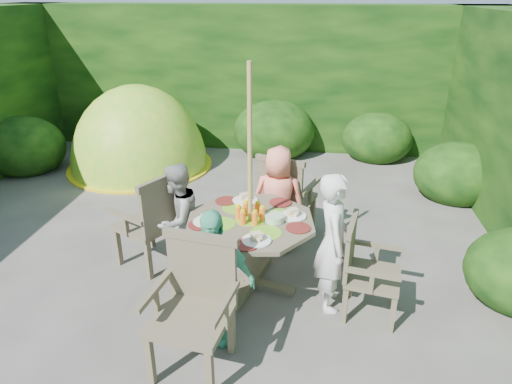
# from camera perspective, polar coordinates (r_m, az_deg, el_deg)

# --- Properties ---
(ground) EXTENTS (60.00, 60.00, 0.00)m
(ground) POSITION_cam_1_polar(r_m,az_deg,el_deg) (5.42, -7.74, -6.50)
(ground) COLOR #484540
(ground) RESTS_ON ground
(hedge_enclosure) EXTENTS (9.00, 9.00, 2.50)m
(hedge_enclosure) POSITION_cam_1_polar(r_m,az_deg,el_deg) (6.15, -5.17, 9.98)
(hedge_enclosure) COLOR black
(hedge_enclosure) RESTS_ON ground
(patio_table) EXTENTS (1.55, 1.55, 0.89)m
(patio_table) POSITION_cam_1_polar(r_m,az_deg,el_deg) (4.37, -0.65, -4.83)
(patio_table) COLOR #463F2E
(patio_table) RESTS_ON ground
(parasol_pole) EXTENTS (0.05, 0.05, 2.20)m
(parasol_pole) POSITION_cam_1_polar(r_m,az_deg,el_deg) (4.17, -0.74, 0.92)
(parasol_pole) COLOR olive
(parasol_pole) RESTS_ON ground
(garden_chair_right) EXTENTS (0.56, 0.61, 0.88)m
(garden_chair_right) POSITION_cam_1_polar(r_m,az_deg,el_deg) (4.21, 13.46, -9.25)
(garden_chair_right) COLOR #463F2E
(garden_chair_right) RESTS_ON ground
(garden_chair_left) EXTENTS (0.75, 0.78, 1.01)m
(garden_chair_left) POSITION_cam_1_polar(r_m,az_deg,el_deg) (4.88, -12.78, -3.39)
(garden_chair_left) COLOR #463F2E
(garden_chair_left) RESTS_ON ground
(garden_chair_back) EXTENTS (0.75, 0.70, 1.00)m
(garden_chair_back) POSITION_cam_1_polar(r_m,az_deg,el_deg) (5.33, 3.68, -0.37)
(garden_chair_back) COLOR #463F2E
(garden_chair_back) RESTS_ON ground
(garden_chair_front) EXTENTS (0.69, 0.63, 1.02)m
(garden_chair_front) POSITION_cam_1_polar(r_m,az_deg,el_deg) (3.60, -7.66, -13.66)
(garden_chair_front) COLOR #463F2E
(garden_chair_front) RESTS_ON ground
(child_right) EXTENTS (0.36, 0.51, 1.33)m
(child_right) POSITION_cam_1_polar(r_m,az_deg,el_deg) (4.15, 9.60, -6.27)
(child_right) COLOR silver
(child_right) RESTS_ON ground
(child_left) EXTENTS (0.60, 0.68, 1.18)m
(child_left) POSITION_cam_1_polar(r_m,az_deg,el_deg) (4.72, -9.74, -3.37)
(child_left) COLOR gray
(child_left) RESTS_ON ground
(child_back) EXTENTS (0.62, 0.43, 1.21)m
(child_back) POSITION_cam_1_polar(r_m,az_deg,el_deg) (5.05, 2.76, -0.92)
(child_back) COLOR #FF8169
(child_back) RESTS_ON ground
(child_front) EXTENTS (0.74, 0.39, 1.21)m
(child_front) POSITION_cam_1_polar(r_m,az_deg,el_deg) (3.77, -5.44, -10.52)
(child_front) COLOR #53C298
(child_front) RESTS_ON ground
(dome_tent) EXTENTS (2.69, 2.69, 2.71)m
(dome_tent) POSITION_cam_1_polar(r_m,az_deg,el_deg) (7.94, -14.22, 3.15)
(dome_tent) COLOR #66C125
(dome_tent) RESTS_ON ground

